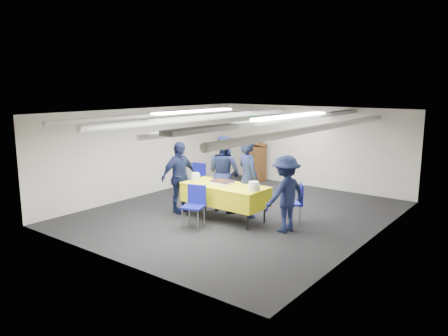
{
  "coord_description": "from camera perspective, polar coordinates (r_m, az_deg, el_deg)",
  "views": [
    {
      "loc": [
        5.62,
        -7.82,
        2.88
      ],
      "look_at": [
        -0.27,
        -0.2,
        1.05
      ],
      "focal_mm": 35.0,
      "sensor_mm": 36.0,
      "label": 1
    }
  ],
  "objects": [
    {
      "name": "chair_right",
      "position": [
        9.27,
        9.42,
        -4.05
      ],
      "size": [
        0.58,
        0.58,
        0.87
      ],
      "color": "gray",
      "rests_on": "ground"
    },
    {
      "name": "sailor_a",
      "position": [
        9.62,
        3.15,
        -1.29
      ],
      "size": [
        0.75,
        0.65,
        1.75
      ],
      "primitive_type": "imported",
      "rotation": [
        0.0,
        0.0,
        2.71
      ],
      "color": "black",
      "rests_on": "ground"
    },
    {
      "name": "sailor_c",
      "position": [
        9.98,
        -5.87,
        -1.21
      ],
      "size": [
        0.54,
        1.01,
        1.64
      ],
      "primitive_type": "imported",
      "rotation": [
        0.0,
        0.0,
        1.42
      ],
      "color": "black",
      "rests_on": "ground"
    },
    {
      "name": "sailor_d",
      "position": [
        8.71,
        8.03,
        -3.36
      ],
      "size": [
        0.81,
        1.11,
        1.54
      ],
      "primitive_type": "imported",
      "rotation": [
        0.0,
        0.0,
        -1.83
      ],
      "color": "black",
      "rests_on": "ground"
    },
    {
      "name": "chair_left",
      "position": [
        11.46,
        -3.52,
        -1.08
      ],
      "size": [
        0.49,
        0.49,
        0.87
      ],
      "color": "gray",
      "rests_on": "ground"
    },
    {
      "name": "serving_table",
      "position": [
        9.45,
        0.11,
        -3.45
      ],
      "size": [
        1.88,
        0.87,
        0.77
      ],
      "color": "black",
      "rests_on": "ground"
    },
    {
      "name": "chair_near",
      "position": [
        8.97,
        -3.82,
        -4.43
      ],
      "size": [
        0.53,
        0.53,
        0.87
      ],
      "color": "gray",
      "rests_on": "ground"
    },
    {
      "name": "plate_stack_left",
      "position": [
        9.84,
        -3.73,
        -1.16
      ],
      "size": [
        0.2,
        0.2,
        0.17
      ],
      "color": "white",
      "rests_on": "serving_table"
    },
    {
      "name": "room_shell",
      "position": [
        9.96,
        3.79,
        4.59
      ],
      "size": [
        6.0,
        7.0,
        2.3
      ],
      "color": "beige",
      "rests_on": "ground"
    },
    {
      "name": "plate_stack_right",
      "position": [
        8.9,
        3.91,
        -2.41
      ],
      "size": [
        0.25,
        0.25,
        0.18
      ],
      "color": "white",
      "rests_on": "serving_table"
    },
    {
      "name": "sailor_b",
      "position": [
        10.1,
        0.01,
        -0.64
      ],
      "size": [
        0.92,
        0.75,
        1.76
      ],
      "primitive_type": "imported",
      "rotation": [
        0.0,
        0.0,
        3.04
      ],
      "color": "black",
      "rests_on": "ground"
    },
    {
      "name": "ground",
      "position": [
        10.05,
        1.91,
        -5.9
      ],
      "size": [
        7.0,
        7.0,
        0.0
      ],
      "primitive_type": "plane",
      "color": "black",
      "rests_on": "ground"
    },
    {
      "name": "podium",
      "position": [
        13.24,
        4.03,
        0.88
      ],
      "size": [
        0.62,
        0.53,
        1.25
      ],
      "color": "brown",
      "rests_on": "ground"
    },
    {
      "name": "sheet_cake",
      "position": [
        9.48,
        -0.23,
        -1.86
      ],
      "size": [
        0.46,
        0.36,
        0.08
      ],
      "color": "white",
      "rests_on": "serving_table"
    }
  ]
}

